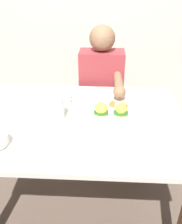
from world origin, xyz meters
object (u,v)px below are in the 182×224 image
object	(u,v)px
eggs_benedict_plate	(111,113)
fork	(32,117)
dining_table	(78,133)
water_glass_near	(57,110)
diner_person	(102,90)
coffee_mug	(64,96)

from	to	relation	value
eggs_benedict_plate	fork	size ratio (longest dim) A/B	1.82
dining_table	water_glass_near	bearing A→B (deg)	-171.25
eggs_benedict_plate	diner_person	xyz separation A→B (m)	(-0.06, 0.58, -0.12)
diner_person	fork	bearing A→B (deg)	-122.28
dining_table	diner_person	distance (m)	0.61
dining_table	eggs_benedict_plate	bearing A→B (deg)	7.40
eggs_benedict_plate	fork	xyz separation A→B (m)	(-0.44, -0.03, -0.02)
dining_table	water_glass_near	xyz separation A→B (m)	(-0.11, -0.02, 0.17)
diner_person	water_glass_near	bearing A→B (deg)	-111.09
coffee_mug	fork	distance (m)	0.25
eggs_benedict_plate	dining_table	bearing A→B (deg)	-172.60
coffee_mug	diner_person	xyz separation A→B (m)	(0.23, 0.42, -0.14)
diner_person	coffee_mug	bearing A→B (deg)	-118.37
dining_table	eggs_benedict_plate	distance (m)	0.23
fork	diner_person	bearing A→B (deg)	57.72
dining_table	fork	world-z (taller)	fork
dining_table	fork	bearing A→B (deg)	-178.10
eggs_benedict_plate	water_glass_near	bearing A→B (deg)	-172.09
dining_table	coffee_mug	bearing A→B (deg)	119.70
coffee_mug	fork	size ratio (longest dim) A/B	0.75
coffee_mug	fork	bearing A→B (deg)	-129.92
eggs_benedict_plate	fork	distance (m)	0.44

